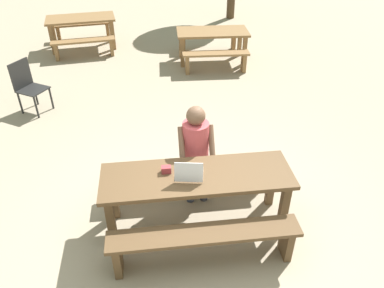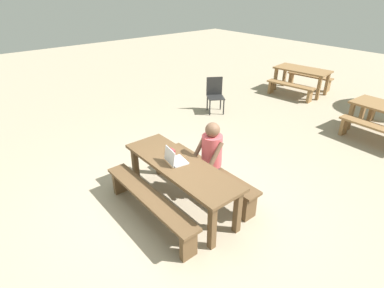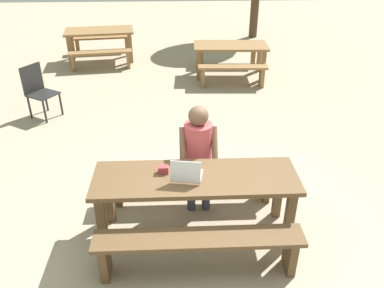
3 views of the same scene
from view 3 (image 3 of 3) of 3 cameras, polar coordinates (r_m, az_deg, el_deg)
The scene contains 14 objects.
ground_plane at distance 4.58m, azimuth 0.47°, elevation -12.66°, with size 30.00×30.00×0.00m, color tan.
picnic_table_front at distance 4.17m, azimuth 0.51°, elevation -6.06°, with size 2.17×0.69×0.76m.
bench_near at distance 3.90m, azimuth 0.97°, elevation -14.60°, with size 2.04×0.30×0.47m.
bench_far at distance 4.82m, azimuth 0.12°, elevation -4.74°, with size 2.04×0.30×0.47m.
laptop at distance 4.04m, azimuth -0.79°, elevation -4.39°, with size 0.35×0.32×0.25m.
small_pouch at distance 4.15m, azimuth -4.23°, elevation -3.75°, with size 0.11×0.07×0.08m.
person_seated at distance 4.57m, azimuth 0.92°, elevation -0.63°, with size 0.44×0.42×1.30m.
plastic_chair at distance 7.49m, azimuth -21.50°, elevation 7.34°, with size 0.61×0.61×0.94m.
picnic_table_mid at distance 9.01m, azimuth 5.64°, elevation 13.58°, with size 1.66×0.88×0.72m.
bench_mid_south at distance 8.45m, azimuth 5.95°, elevation 10.53°, with size 1.48×0.36×0.45m.
bench_mid_north at distance 9.73m, azimuth 5.20°, elevation 13.15°, with size 1.48×0.36×0.45m.
picnic_table_rear at distance 10.32m, azimuth -13.38°, elevation 15.29°, with size 1.75×1.04×0.77m.
bench_rear_south at distance 9.74m, azimuth -13.28°, elevation 12.43°, with size 1.52×0.49×0.43m.
bench_rear_north at distance 11.08m, azimuth -13.07°, elevation 14.50°, with size 1.52×0.49×0.43m.
Camera 3 is at (-0.19, -3.38, 3.09)m, focal length 36.43 mm.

